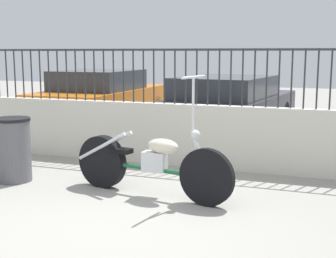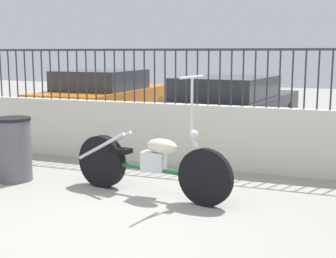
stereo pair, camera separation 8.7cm
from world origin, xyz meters
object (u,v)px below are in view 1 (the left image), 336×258
(motorcycle_green, at_px, (143,163))
(car_dark_grey, at_px, (227,106))
(trash_bin, at_px, (13,150))
(car_orange, at_px, (102,98))

(motorcycle_green, relative_size, car_dark_grey, 0.45)
(trash_bin, height_order, car_dark_grey, car_dark_grey)
(trash_bin, distance_m, car_dark_grey, 4.74)
(trash_bin, xyz_separation_m, car_dark_grey, (1.97, 4.31, 0.21))
(motorcycle_green, xyz_separation_m, trash_bin, (-1.89, -0.04, 0.04))
(car_orange, bearing_deg, trash_bin, -166.03)
(car_orange, relative_size, car_dark_grey, 0.87)
(trash_bin, height_order, car_orange, car_orange)
(motorcycle_green, distance_m, car_dark_grey, 4.28)
(motorcycle_green, distance_m, trash_bin, 1.89)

